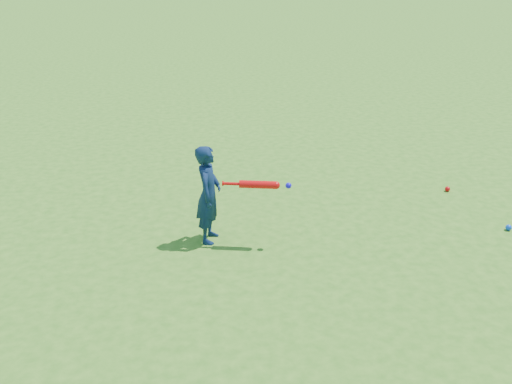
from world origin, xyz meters
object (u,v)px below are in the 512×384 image
child (209,194)px  ground_ball_red (447,189)px  bat_swing (261,185)px  ground_ball_blue (509,228)px

child → ground_ball_red: bearing=-58.0°
ground_ball_red → bat_swing: (-2.60, -1.13, 0.65)m
ground_ball_red → bat_swing: 2.91m
ground_ball_blue → bat_swing: size_ratio=0.10×
child → ground_ball_blue: size_ratio=15.71×
bat_swing → ground_ball_blue: bearing=11.4°
ground_ball_blue → bat_swing: bearing=179.4°
ground_ball_red → bat_swing: bearing=-156.6°
ground_ball_red → ground_ball_blue: size_ratio=0.98×
child → bat_swing: (0.53, -0.16, 0.15)m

